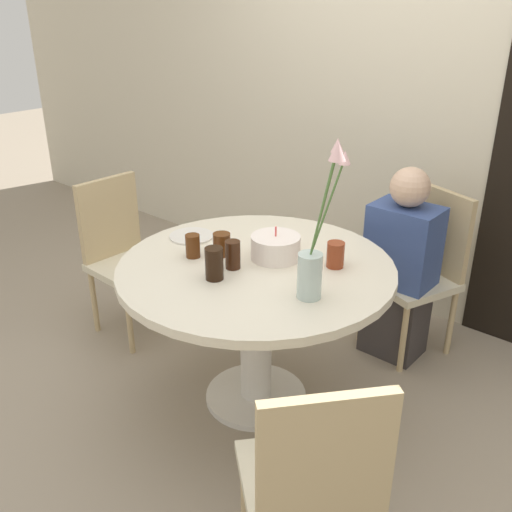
{
  "coord_description": "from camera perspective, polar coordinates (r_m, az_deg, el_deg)",
  "views": [
    {
      "loc": [
        1.47,
        -1.72,
        1.82
      ],
      "look_at": [
        0.0,
        0.0,
        0.77
      ],
      "focal_mm": 40.0,
      "sensor_mm": 36.0,
      "label": 1
    }
  ],
  "objects": [
    {
      "name": "chair_far_back",
      "position": [
        3.19,
        16.37,
        -0.75
      ],
      "size": [
        0.52,
        0.52,
        0.89
      ],
      "rotation": [
        0.0,
        0.0,
        -0.36
      ],
      "color": "beige",
      "rests_on": "ground_plane"
    },
    {
      "name": "drink_glass_2",
      "position": [
        2.36,
        -4.2,
        -0.76
      ],
      "size": [
        0.08,
        0.08,
        0.14
      ],
      "color": "black",
      "rests_on": "dining_table"
    },
    {
      "name": "ground_plane",
      "position": [
        2.91,
        -0.0,
        -13.98
      ],
      "size": [
        16.0,
        16.0,
        0.0
      ],
      "primitive_type": "plane",
      "color": "gray"
    },
    {
      "name": "wall_back",
      "position": [
        3.46,
        15.37,
        15.28
      ],
      "size": [
        8.0,
        0.05,
        2.6
      ],
      "color": "beige",
      "rests_on": "ground_plane"
    },
    {
      "name": "dining_table",
      "position": [
        2.58,
        -0.0,
        -3.72
      ],
      "size": [
        1.23,
        1.23,
        0.73
      ],
      "color": "beige",
      "rests_on": "ground_plane"
    },
    {
      "name": "drink_glass_1",
      "position": [
        2.46,
        -2.34,
        0.13
      ],
      "size": [
        0.07,
        0.07,
        0.13
      ],
      "color": "#33190C",
      "rests_on": "dining_table"
    },
    {
      "name": "birthday_cake",
      "position": [
        2.55,
        1.97,
        0.9
      ],
      "size": [
        0.22,
        0.22,
        0.15
      ],
      "color": "white",
      "rests_on": "dining_table"
    },
    {
      "name": "person_boy",
      "position": [
        3.09,
        14.22,
        -1.47
      ],
      "size": [
        0.34,
        0.24,
        1.05
      ],
      "color": "#383333",
      "rests_on": "ground_plane"
    },
    {
      "name": "flower_vase",
      "position": [
        2.16,
        5.97,
        0.53
      ],
      "size": [
        0.2,
        0.19,
        0.64
      ],
      "color": "#B2C6C1",
      "rests_on": "dining_table"
    },
    {
      "name": "side_plate",
      "position": [
        2.81,
        -6.47,
        1.99
      ],
      "size": [
        0.22,
        0.22,
        0.01
      ],
      "color": "silver",
      "rests_on": "dining_table"
    },
    {
      "name": "drink_glass_4",
      "position": [
        2.58,
        -6.34,
        1.01
      ],
      "size": [
        0.07,
        0.07,
        0.11
      ],
      "color": "#51280F",
      "rests_on": "dining_table"
    },
    {
      "name": "chair_left_flank",
      "position": [
        1.83,
        5.75,
        -21.55
      ],
      "size": [
        0.56,
        0.56,
        0.89
      ],
      "rotation": [
        0.0,
        0.0,
        4.02
      ],
      "color": "beige",
      "rests_on": "ground_plane"
    },
    {
      "name": "chair_near_front",
      "position": [
        3.33,
        -13.2,
        0.69
      ],
      "size": [
        0.41,
        0.41,
        0.89
      ],
      "rotation": [
        0.0,
        0.0,
        1.54
      ],
      "color": "beige",
      "rests_on": "ground_plane"
    },
    {
      "name": "drink_glass_3",
      "position": [
        2.49,
        7.95,
        0.13
      ],
      "size": [
        0.08,
        0.08,
        0.11
      ],
      "color": "maroon",
      "rests_on": "dining_table"
    },
    {
      "name": "drink_glass_0",
      "position": [
        2.59,
        -3.44,
        1.18
      ],
      "size": [
        0.08,
        0.08,
        0.1
      ],
      "color": "#51280F",
      "rests_on": "dining_table"
    }
  ]
}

